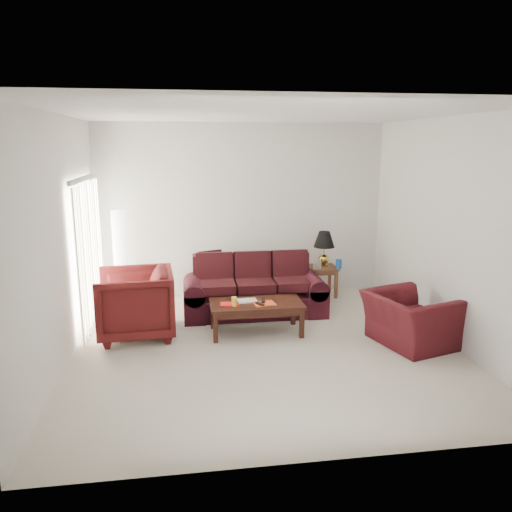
{
  "coord_description": "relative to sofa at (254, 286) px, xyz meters",
  "views": [
    {
      "loc": [
        -1.03,
        -6.14,
        2.63
      ],
      "look_at": [
        0.0,
        0.85,
        1.05
      ],
      "focal_mm": 35.0,
      "sensor_mm": 36.0,
      "label": 1
    }
  ],
  "objects": [
    {
      "name": "remote_a",
      "position": [
        -0.06,
        -0.99,
        0.03
      ],
      "size": [
        0.12,
        0.16,
        0.02
      ],
      "primitive_type": "cube",
      "rotation": [
        0.0,
        0.0,
        0.49
      ],
      "color": "black",
      "rests_on": "coffee_table"
    },
    {
      "name": "remote_b",
      "position": [
        0.0,
        -0.85,
        0.03
      ],
      "size": [
        0.07,
        0.18,
        0.02
      ],
      "primitive_type": "cube",
      "rotation": [
        0.0,
        0.0,
        -0.12
      ],
      "color": "black",
      "rests_on": "coffee_table"
    },
    {
      "name": "clock",
      "position": [
        1.19,
        0.64,
        0.14
      ],
      "size": [
        0.14,
        0.07,
        0.13
      ],
      "primitive_type": "cube",
      "rotation": [
        0.0,
        0.0,
        0.16
      ],
      "color": "silver",
      "rests_on": "end_table"
    },
    {
      "name": "magazine_white",
      "position": [
        -0.21,
        -0.76,
        0.01
      ],
      "size": [
        0.29,
        0.22,
        0.02
      ],
      "primitive_type": "cube",
      "rotation": [
        0.0,
        0.0,
        0.07
      ],
      "color": "silver",
      "rests_on": "coffee_table"
    },
    {
      "name": "blinds",
      "position": [
        -2.46,
        -0.04,
        0.63
      ],
      "size": [
        0.1,
        2.0,
        2.16
      ],
      "primitive_type": "cube",
      "color": "silver",
      "rests_on": "ground"
    },
    {
      "name": "magazine_orange",
      "position": [
        0.01,
        -0.93,
        0.01
      ],
      "size": [
        0.32,
        0.26,
        0.02
      ],
      "primitive_type": "cube",
      "rotation": [
        0.0,
        0.0,
        0.17
      ],
      "color": "#E94D1B",
      "rests_on": "coffee_table"
    },
    {
      "name": "sofa",
      "position": [
        0.0,
        0.0,
        0.0
      ],
      "size": [
        2.26,
        1.07,
        0.9
      ],
      "primitive_type": null,
      "rotation": [
        0.0,
        0.0,
        0.05
      ],
      "color": "black",
      "rests_on": "ground"
    },
    {
      "name": "coffee_table",
      "position": [
        -0.09,
        -0.84,
        -0.22
      ],
      "size": [
        1.44,
        1.03,
        0.46
      ],
      "primitive_type": null,
      "rotation": [
        0.0,
        0.0,
        -0.32
      ],
      "color": "black",
      "rests_on": "ground"
    },
    {
      "name": "armchair_right",
      "position": [
        1.87,
        -1.53,
        -0.11
      ],
      "size": [
        1.19,
        1.28,
        0.69
      ],
      "primitive_type": "imported",
      "rotation": [
        0.0,
        0.0,
        1.86
      ],
      "color": "#400E14",
      "rests_on": "ground"
    },
    {
      "name": "picture_frame",
      "position": [
        1.22,
        0.92,
        0.15
      ],
      "size": [
        0.18,
        0.19,
        0.05
      ],
      "primitive_type": "cube",
      "rotation": [
        1.36,
        0.0,
        0.44
      ],
      "color": "white",
      "rests_on": "end_table"
    },
    {
      "name": "throw_pillow",
      "position": [
        -0.63,
        0.75,
        0.24
      ],
      "size": [
        0.43,
        0.31,
        0.4
      ],
      "primitive_type": "cube",
      "rotation": [
        -0.21,
        0.0,
        0.37
      ],
      "color": "black",
      "rests_on": "sofa"
    },
    {
      "name": "yellow_glass",
      "position": [
        -0.42,
        -0.95,
        0.07
      ],
      "size": [
        0.08,
        0.08,
        0.13
      ],
      "primitive_type": "cylinder",
      "rotation": [
        0.0,
        0.0,
        -0.07
      ],
      "color": "yellow",
      "rests_on": "coffee_table"
    },
    {
      "name": "floor",
      "position": [
        -0.04,
        -1.34,
        -0.45
      ],
      "size": [
        5.0,
        5.0,
        0.0
      ],
      "primitive_type": "plane",
      "color": "beige",
      "rests_on": "ground"
    },
    {
      "name": "table_lamp",
      "position": [
        1.36,
        0.84,
        0.39
      ],
      "size": [
        0.47,
        0.47,
        0.62
      ],
      "primitive_type": null,
      "rotation": [
        0.0,
        0.0,
        0.32
      ],
      "color": "gold",
      "rests_on": "end_table"
    },
    {
      "name": "blue_canister",
      "position": [
        1.56,
        0.6,
        0.16
      ],
      "size": [
        0.11,
        0.11,
        0.16
      ],
      "primitive_type": "cylinder",
      "rotation": [
        0.0,
        0.0,
        0.07
      ],
      "color": "#1A4EAB",
      "rests_on": "end_table"
    },
    {
      "name": "armchair_left",
      "position": [
        -1.77,
        -0.69,
        0.02
      ],
      "size": [
        1.11,
        1.08,
        0.95
      ],
      "primitive_type": "imported",
      "rotation": [
        0.0,
        0.0,
        -1.5
      ],
      "color": "#440F10",
      "rests_on": "ground"
    },
    {
      "name": "floor_lamp",
      "position": [
        -2.1,
        0.64,
        0.36
      ],
      "size": [
        0.34,
        0.34,
        1.63
      ],
      "primitive_type": null,
      "rotation": [
        0.0,
        0.0,
        0.35
      ],
      "color": "white",
      "rests_on": "ground"
    },
    {
      "name": "end_table",
      "position": [
        1.33,
        0.79,
        -0.19
      ],
      "size": [
        0.52,
        0.52,
        0.53
      ],
      "primitive_type": null,
      "rotation": [
        0.0,
        0.0,
        0.07
      ],
      "color": "#4E291B",
      "rests_on": "ground"
    },
    {
      "name": "magazine_red",
      "position": [
        -0.47,
        -0.88,
        0.01
      ],
      "size": [
        0.25,
        0.19,
        0.01
      ],
      "primitive_type": "cube",
      "rotation": [
        0.0,
        0.0,
        -0.03
      ],
      "color": "red",
      "rests_on": "coffee_table"
    }
  ]
}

